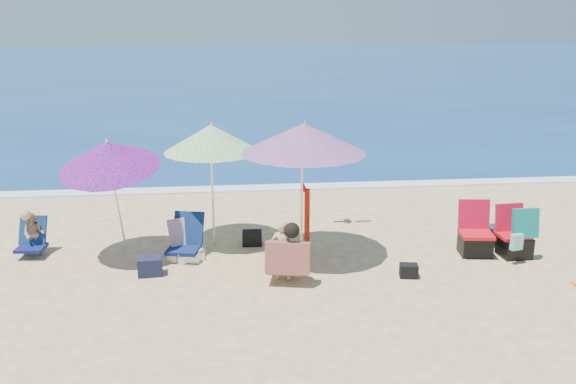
{
  "coord_description": "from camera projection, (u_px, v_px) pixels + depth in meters",
  "views": [
    {
      "loc": [
        -1.25,
        -8.42,
        3.85
      ],
      "look_at": [
        -0.3,
        1.0,
        1.1
      ],
      "focal_mm": 37.38,
      "sensor_mm": 36.0,
      "label": 1
    }
  ],
  "objects": [
    {
      "name": "bag_black_b",
      "position": [
        409.0,
        271.0,
        9.23
      ],
      "size": [
        0.3,
        0.23,
        0.21
      ],
      "color": "black",
      "rests_on": "ground"
    },
    {
      "name": "bag_black_a",
      "position": [
        252.0,
        238.0,
        10.55
      ],
      "size": [
        0.35,
        0.27,
        0.25
      ],
      "color": "black",
      "rests_on": "ground"
    },
    {
      "name": "person_left",
      "position": [
        33.0,
        234.0,
        10.04
      ],
      "size": [
        0.48,
        0.58,
        0.82
      ],
      "color": "tan",
      "rests_on": "ground"
    },
    {
      "name": "person_center",
      "position": [
        285.0,
        253.0,
        8.97
      ],
      "size": [
        0.69,
        0.7,
        0.97
      ],
      "color": "tan",
      "rests_on": "ground"
    },
    {
      "name": "bag_navy_b",
      "position": [
        499.0,
        235.0,
        10.59
      ],
      "size": [
        0.46,
        0.37,
        0.33
      ],
      "color": "#1C223D",
      "rests_on": "ground"
    },
    {
      "name": "sea",
      "position": [
        241.0,
        65.0,
        52.25
      ],
      "size": [
        120.0,
        80.0,
        0.12
      ],
      "color": "navy",
      "rests_on": "ground"
    },
    {
      "name": "foam",
      "position": [
        283.0,
        187.0,
        14.1
      ],
      "size": [
        120.0,
        0.5,
        0.04
      ],
      "color": "white",
      "rests_on": "ground"
    },
    {
      "name": "camp_chair_right",
      "position": [
        516.0,
        239.0,
        9.96
      ],
      "size": [
        0.56,
        0.71,
        0.9
      ],
      "color": "red",
      "rests_on": "ground"
    },
    {
      "name": "furled_umbrella",
      "position": [
        306.0,
        214.0,
        10.09
      ],
      "size": [
        0.18,
        0.14,
        1.23
      ],
      "color": "red",
      "rests_on": "ground"
    },
    {
      "name": "camp_chair_left",
      "position": [
        475.0,
        239.0,
        10.1
      ],
      "size": [
        0.6,
        0.63,
        0.91
      ],
      "color": "red",
      "rests_on": "ground"
    },
    {
      "name": "umbrella_blue",
      "position": [
        108.0,
        155.0,
        9.45
      ],
      "size": [
        1.87,
        1.92,
        2.17
      ],
      "color": "white",
      "rests_on": "ground"
    },
    {
      "name": "ground",
      "position": [
        314.0,
        278.0,
        9.23
      ],
      "size": [
        120.0,
        120.0,
        0.0
      ],
      "color": "#D8BC84",
      "rests_on": "ground"
    },
    {
      "name": "umbrella_striped",
      "position": [
        211.0,
        138.0,
        10.1
      ],
      "size": [
        1.78,
        1.78,
        2.17
      ],
      "color": "silver",
      "rests_on": "ground"
    },
    {
      "name": "chair_navy",
      "position": [
        187.0,
        247.0,
        9.98
      ],
      "size": [
        0.65,
        0.77,
        0.72
      ],
      "color": "#0D1C4C",
      "rests_on": "ground"
    },
    {
      "name": "bag_navy_a",
      "position": [
        150.0,
        266.0,
        9.31
      ],
      "size": [
        0.39,
        0.3,
        0.29
      ],
      "color": "#161831",
      "rests_on": "ground"
    },
    {
      "name": "chair_rainbow",
      "position": [
        186.0,
        248.0,
        9.96
      ],
      "size": [
        0.63,
        0.68,
        0.63
      ],
      "color": "#CB7347",
      "rests_on": "ground"
    },
    {
      "name": "umbrella_turquoise",
      "position": [
        303.0,
        138.0,
        9.43
      ],
      "size": [
        2.05,
        2.05,
        2.31
      ],
      "color": "silver",
      "rests_on": "ground"
    }
  ]
}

